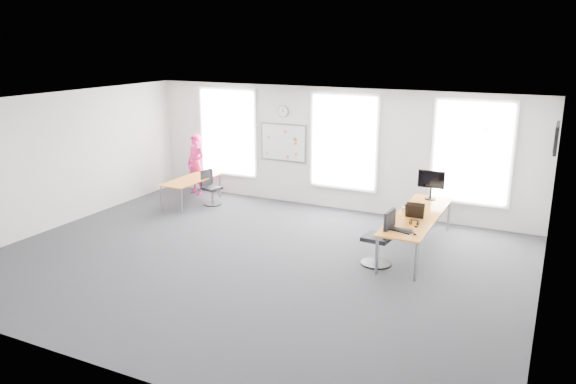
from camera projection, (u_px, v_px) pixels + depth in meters
The scene contains 24 objects.
floor at pixel (253, 261), 10.75m from camera, with size 10.00×10.00×0.00m, color #252529.
ceiling at pixel (251, 104), 9.96m from camera, with size 10.00×10.00×0.00m, color white.
wall_back at pixel (333, 149), 13.82m from camera, with size 10.00×10.00×0.00m, color silver.
wall_front at pixel (90, 259), 6.89m from camera, with size 10.00×10.00×0.00m, color silver.
wall_left at pixel (57, 160), 12.49m from camera, with size 10.00×10.00×0.00m, color silver.
wall_right at pixel (548, 224), 8.22m from camera, with size 10.00×10.00×0.00m, color silver.
window_left at pixel (228, 132), 15.02m from camera, with size 1.60×0.06×2.20m, color white.
window_mid at pixel (344, 142), 13.61m from camera, with size 1.60×0.06×2.20m, color white.
window_right at pixel (472, 153), 12.33m from camera, with size 1.60×0.06×2.20m, color white.
desk_right at pixel (417, 217), 11.13m from camera, with size 0.82×3.09×0.75m.
desk_left at pixel (191, 181), 14.35m from camera, with size 0.73×1.81×0.66m.
chair_right at pixel (380, 241), 10.46m from camera, with size 0.58×0.58×1.10m.
chair_left at pixel (211, 189), 14.38m from camera, with size 0.49×0.49×0.89m.
person at pixel (196, 164), 15.22m from camera, with size 0.60×0.39×1.65m, color #BE1A5F.
whiteboard at pixel (283, 143), 14.35m from camera, with size 1.20×0.03×0.90m, color white.
wall_clock at pixel (283, 111), 14.14m from camera, with size 0.30×0.30×0.04m, color gray.
tv at pixel (557, 138), 10.63m from camera, with size 0.06×0.90×0.55m, color black.
keyboard at pixel (400, 230), 10.18m from camera, with size 0.49×0.17×0.02m, color black.
mouse at pixel (415, 234), 9.96m from camera, with size 0.07×0.11×0.04m, color black.
lens_cap at pixel (416, 227), 10.38m from camera, with size 0.07×0.07×0.01m, color black.
headphones at pixel (414, 222), 10.49m from camera, with size 0.18×0.09×0.10m.
laptop_sleeve at pixel (415, 211), 10.87m from camera, with size 0.36×0.19×0.29m.
paper_stack at pixel (412, 210), 11.21m from camera, with size 0.33×0.25×0.11m, color beige.
monitor at pixel (431, 182), 12.07m from camera, with size 0.58×0.23×0.64m.
Camera 1 is at (5.03, -8.69, 4.12)m, focal length 35.00 mm.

